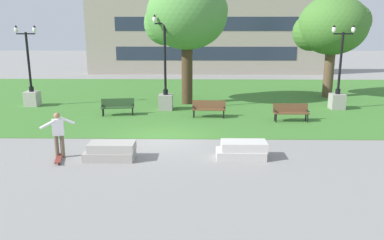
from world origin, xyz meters
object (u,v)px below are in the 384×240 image
(lamp_post_center, at_px, (166,91))
(person_skateboarder, at_px, (58,132))
(concrete_block_left, at_px, (242,150))
(lamp_post_left, at_px, (338,92))
(skateboard, at_px, (58,159))
(lamp_post_right, at_px, (31,90))
(park_bench_near_right, at_px, (291,111))
(park_bench_far_left, at_px, (209,108))
(concrete_block_center, at_px, (111,151))
(park_bench_near_left, at_px, (118,106))

(lamp_post_center, bearing_deg, person_skateboarder, -110.51)
(concrete_block_left, distance_m, lamp_post_left, 11.11)
(skateboard, bearing_deg, lamp_post_right, 117.89)
(person_skateboarder, xyz_separation_m, skateboard, (0.08, -0.43, -0.89))
(park_bench_near_right, distance_m, lamp_post_left, 4.72)
(lamp_post_center, bearing_deg, park_bench_far_left, -37.40)
(park_bench_far_left, bearing_deg, concrete_block_center, -118.89)
(park_bench_far_left, relative_size, lamp_post_center, 0.34)
(concrete_block_center, height_order, lamp_post_center, lamp_post_center)
(park_bench_near_left, xyz_separation_m, lamp_post_left, (12.70, 1.91, 0.48))
(concrete_block_center, relative_size, lamp_post_left, 0.37)
(concrete_block_center, xyz_separation_m, lamp_post_center, (1.25, 8.69, 0.80))
(skateboard, height_order, lamp_post_left, lamp_post_left)
(park_bench_near_left, bearing_deg, lamp_post_left, 8.56)
(park_bench_near_right, bearing_deg, concrete_block_center, -143.10)
(skateboard, distance_m, lamp_post_center, 9.52)
(park_bench_near_left, xyz_separation_m, lamp_post_center, (2.52, 1.48, 0.57))
(park_bench_near_right, distance_m, lamp_post_center, 7.25)
(lamp_post_left, bearing_deg, person_skateboarder, -146.19)
(skateboard, bearing_deg, concrete_block_left, 4.11)
(skateboard, distance_m, park_bench_near_left, 7.50)
(concrete_block_center, bearing_deg, person_skateboarder, 174.89)
(concrete_block_left, xyz_separation_m, person_skateboarder, (-6.74, -0.05, 0.67))
(person_skateboarder, xyz_separation_m, park_bench_near_left, (0.66, 7.04, -0.44))
(park_bench_far_left, bearing_deg, skateboard, -128.49)
(lamp_post_center, bearing_deg, lamp_post_left, 2.44)
(concrete_block_center, relative_size, lamp_post_right, 0.38)
(concrete_block_center, xyz_separation_m, concrete_block_left, (4.81, 0.23, 0.00))
(concrete_block_center, height_order, park_bench_near_right, park_bench_near_right)
(concrete_block_left, bearing_deg, park_bench_far_left, 99.24)
(person_skateboarder, relative_size, park_bench_near_left, 0.92)
(park_bench_near_right, xyz_separation_m, lamp_post_left, (3.48, 3.15, 0.48))
(park_bench_near_left, distance_m, lamp_post_left, 12.85)
(concrete_block_left, height_order, lamp_post_right, lamp_post_right)
(concrete_block_left, bearing_deg, park_bench_near_right, 61.34)
(person_skateboarder, distance_m, park_bench_near_right, 11.46)
(lamp_post_center, bearing_deg, park_bench_near_right, -22.11)
(lamp_post_left, bearing_deg, lamp_post_center, -177.56)
(park_bench_near_left, height_order, park_bench_far_left, same)
(concrete_block_center, relative_size, park_bench_near_right, 1.01)
(concrete_block_center, distance_m, concrete_block_left, 4.82)
(person_skateboarder, height_order, lamp_post_left, lamp_post_left)
(lamp_post_center, xyz_separation_m, lamp_post_right, (-8.35, 0.97, -0.10))
(park_bench_near_left, bearing_deg, skateboard, -94.49)
(park_bench_near_left, distance_m, lamp_post_right, 6.34)
(park_bench_near_right, relative_size, lamp_post_right, 0.37)
(concrete_block_left, relative_size, park_bench_near_right, 1.02)
(lamp_post_right, bearing_deg, concrete_block_left, -38.37)
(concrete_block_left, relative_size, lamp_post_left, 0.38)
(person_skateboarder, height_order, lamp_post_center, lamp_post_center)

